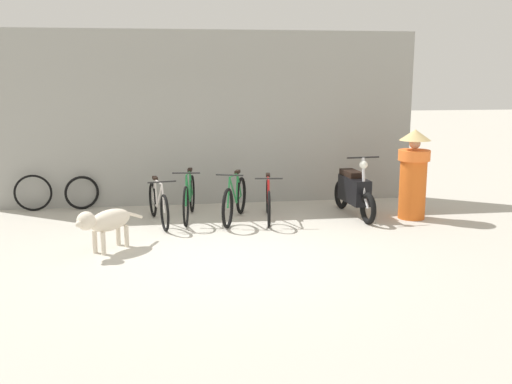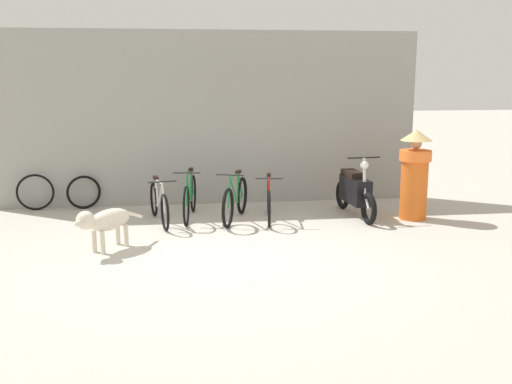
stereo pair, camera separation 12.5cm
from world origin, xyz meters
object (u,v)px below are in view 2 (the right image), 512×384
object	(u,v)px
spare_tire_left	(35,192)
spare_tire_right	(84,192)
bicycle_2	(235,200)
motorcycle	(355,192)
stray_dog	(105,221)
bicycle_0	(159,204)
bicycle_1	(190,198)
bicycle_3	(269,201)
person_in_robes	(415,173)

from	to	relation	value
spare_tire_left	spare_tire_right	world-z (taller)	spare_tire_left
bicycle_2	spare_tire_right	xyz separation A→B (m)	(-2.71, 1.26, -0.04)
motorcycle	stray_dog	size ratio (longest dim) A/B	1.67
stray_dog	spare_tire_right	bearing A→B (deg)	-126.02
bicycle_2	bicycle_0	bearing A→B (deg)	-70.27
bicycle_1	bicycle_3	distance (m)	1.37
person_in_robes	spare_tire_right	bearing A→B (deg)	-23.60
bicycle_0	bicycle_1	size ratio (longest dim) A/B	0.96
bicycle_2	bicycle_3	world-z (taller)	bicycle_2
bicycle_2	motorcycle	distance (m)	2.12
motorcycle	person_in_robes	xyz separation A→B (m)	(0.95, -0.31, 0.37)
bicycle_0	bicycle_3	xyz separation A→B (m)	(1.87, -0.02, 0.01)
person_in_robes	bicycle_1	bearing A→B (deg)	-16.33
bicycle_2	bicycle_3	bearing A→B (deg)	105.87
stray_dog	spare_tire_left	world-z (taller)	spare_tire_left
bicycle_1	bicycle_2	bearing A→B (deg)	81.28
bicycle_1	spare_tire_left	xyz separation A→B (m)	(-2.81, 1.02, -0.03)
spare_tire_right	spare_tire_left	bearing A→B (deg)	-179.53
bicycle_3	spare_tire_left	xyz separation A→B (m)	(-4.15, 1.28, 0.01)
motorcycle	person_in_robes	bearing A→B (deg)	66.37
bicycle_1	motorcycle	world-z (taller)	motorcycle
person_in_robes	bicycle_3	bearing A→B (deg)	-14.55
bicycle_1	bicycle_3	world-z (taller)	bicycle_1
stray_dog	spare_tire_right	size ratio (longest dim) A/B	1.66
person_in_robes	bicycle_2	bearing A→B (deg)	-14.02
bicycle_3	motorcycle	size ratio (longest dim) A/B	0.94
bicycle_1	spare_tire_left	world-z (taller)	bicycle_1
bicycle_3	motorcycle	world-z (taller)	motorcycle
bicycle_0	spare_tire_right	distance (m)	1.90
person_in_robes	spare_tire_left	distance (m)	6.83
stray_dog	spare_tire_left	xyz separation A→B (m)	(-1.57, 2.78, -0.10)
stray_dog	person_in_robes	distance (m)	5.24
motorcycle	spare_tire_left	world-z (taller)	motorcycle
bicycle_0	person_in_robes	xyz separation A→B (m)	(4.36, -0.28, 0.48)
bicycle_1	spare_tire_left	distance (m)	2.98
stray_dog	person_in_robes	xyz separation A→B (m)	(5.07, 1.24, 0.37)
bicycle_2	spare_tire_left	xyz separation A→B (m)	(-3.57, 1.25, -0.01)
spare_tire_left	bicycle_3	bearing A→B (deg)	-17.15
person_in_robes	spare_tire_left	size ratio (longest dim) A/B	2.29
bicycle_3	spare_tire_right	distance (m)	3.53
bicycle_1	bicycle_3	bearing A→B (deg)	86.92
bicycle_3	motorcycle	bearing A→B (deg)	100.08
bicycle_0	stray_dog	distance (m)	1.68
stray_dog	bicycle_2	bearing A→B (deg)	167.23
spare_tire_right	bicycle_3	bearing A→B (deg)	-21.41
motorcycle	stray_dog	xyz separation A→B (m)	(-4.13, -1.55, -0.00)
bicycle_0	bicycle_2	bearing A→B (deg)	79.40
bicycle_2	stray_dog	world-z (taller)	bicycle_2
bicycle_0	bicycle_3	size ratio (longest dim) A/B	1.01
motorcycle	stray_dog	distance (m)	4.41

